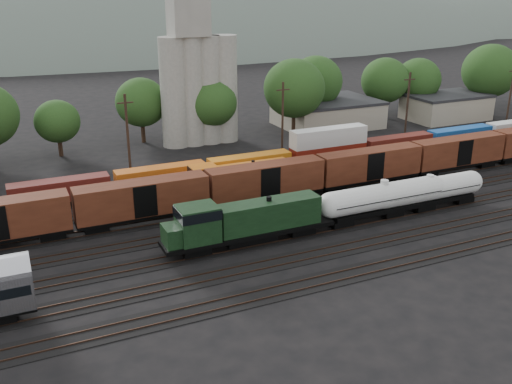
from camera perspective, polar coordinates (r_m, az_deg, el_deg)
name	(u,v)px	position (r m, az deg, el deg)	size (l,w,h in m)	color
ground	(276,219)	(66.76, 2.05, -2.75)	(600.00, 600.00, 0.00)	black
tracks	(276,219)	(66.74, 2.05, -2.71)	(180.00, 33.20, 0.20)	black
green_locomotive	(240,222)	(58.87, -1.59, -2.99)	(18.77, 3.31, 4.97)	black
tank_car_a	(383,197)	(67.52, 12.62, -0.53)	(17.13, 3.07, 4.49)	silver
tank_car_b	(429,191)	(71.66, 16.89, 0.14)	(16.01, 2.87, 4.20)	silver
orange_locomotive	(234,177)	(73.96, -2.26, 1.52)	(16.45, 2.74, 4.11)	black
boxcar_string	(320,172)	(73.73, 6.37, 1.97)	(184.40, 2.90, 4.20)	black
container_wall	(113,180)	(74.67, -14.14, 1.20)	(160.00, 2.60, 5.80)	black
grain_silo	(198,78)	(97.17, -5.82, 11.31)	(13.40, 5.00, 29.00)	#99968C
industrial_sheds	(220,128)	(99.28, -3.67, 6.44)	(119.38, 17.26, 5.10)	#9E937F
tree_band	(235,94)	(99.95, -2.06, 9.77)	(165.01, 18.50, 14.52)	black
utility_poles	(210,127)	(84.10, -4.67, 6.48)	(122.20, 0.36, 12.00)	black
distant_hills	(99,77)	(322.47, -15.47, 11.07)	(860.00, 286.00, 130.00)	#59665B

